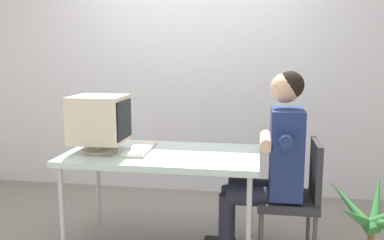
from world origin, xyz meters
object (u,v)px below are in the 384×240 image
at_px(crt_monitor, 99,120).
at_px(office_chair, 296,193).
at_px(person_seated, 272,158).
at_px(keyboard, 140,149).
at_px(desk, 163,159).

distance_m(crt_monitor, office_chair, 1.53).
relative_size(crt_monitor, office_chair, 0.48).
xyz_separation_m(crt_monitor, person_seated, (1.27, 0.04, -0.25)).
bearing_deg(keyboard, desk, -7.12).
distance_m(desk, person_seated, 0.80).
xyz_separation_m(crt_monitor, keyboard, (0.29, 0.07, -0.22)).
relative_size(keyboard, office_chair, 0.54).
xyz_separation_m(keyboard, office_chair, (1.16, -0.02, -0.27)).
distance_m(keyboard, office_chair, 1.19).
bearing_deg(office_chair, keyboard, 178.98).
height_order(crt_monitor, person_seated, person_seated).
relative_size(desk, office_chair, 1.63).
height_order(office_chair, person_seated, person_seated).
height_order(desk, person_seated, person_seated).
relative_size(desk, crt_monitor, 3.40).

